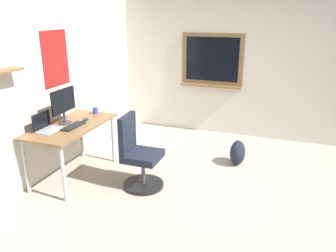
{
  "coord_description": "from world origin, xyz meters",
  "views": [
    {
      "loc": [
        -3.46,
        -0.59,
        2.16
      ],
      "look_at": [
        0.1,
        0.71,
        0.85
      ],
      "focal_mm": 35.79,
      "sensor_mm": 36.0,
      "label": 1
    }
  ],
  "objects_px": {
    "laptop": "(46,126)",
    "monitor_primary": "(63,103)",
    "coffee_mug": "(95,110)",
    "keyboard": "(73,126)",
    "office_chair": "(138,157)",
    "computer_mouse": "(85,119)",
    "desk": "(71,130)",
    "backpack": "(237,153)"
  },
  "relations": [
    {
      "from": "keyboard",
      "to": "backpack",
      "type": "relative_size",
      "value": 1.0
    },
    {
      "from": "desk",
      "to": "keyboard",
      "type": "xyz_separation_m",
      "value": [
        -0.07,
        -0.08,
        0.09
      ]
    },
    {
      "from": "backpack",
      "to": "computer_mouse",
      "type": "bearing_deg",
      "value": 115.13
    },
    {
      "from": "coffee_mug",
      "to": "backpack",
      "type": "distance_m",
      "value": 2.16
    },
    {
      "from": "keyboard",
      "to": "coffee_mug",
      "type": "distance_m",
      "value": 0.62
    },
    {
      "from": "laptop",
      "to": "monitor_primary",
      "type": "xyz_separation_m",
      "value": [
        0.33,
        -0.05,
        0.22
      ]
    },
    {
      "from": "coffee_mug",
      "to": "backpack",
      "type": "bearing_deg",
      "value": -73.89
    },
    {
      "from": "laptop",
      "to": "monitor_primary",
      "type": "relative_size",
      "value": 0.67
    },
    {
      "from": "coffee_mug",
      "to": "monitor_primary",
      "type": "bearing_deg",
      "value": 164.68
    },
    {
      "from": "keyboard",
      "to": "computer_mouse",
      "type": "xyz_separation_m",
      "value": [
        0.28,
        -0.0,
        0.01
      ]
    },
    {
      "from": "keyboard",
      "to": "coffee_mug",
      "type": "height_order",
      "value": "coffee_mug"
    },
    {
      "from": "computer_mouse",
      "to": "backpack",
      "type": "relative_size",
      "value": 0.28
    },
    {
      "from": "office_chair",
      "to": "keyboard",
      "type": "relative_size",
      "value": 2.57
    },
    {
      "from": "keyboard",
      "to": "laptop",
      "type": "bearing_deg",
      "value": 133.48
    },
    {
      "from": "monitor_primary",
      "to": "computer_mouse",
      "type": "relative_size",
      "value": 4.46
    },
    {
      "from": "office_chair",
      "to": "laptop",
      "type": "bearing_deg",
      "value": 107.47
    },
    {
      "from": "laptop",
      "to": "keyboard",
      "type": "bearing_deg",
      "value": -46.52
    },
    {
      "from": "monitor_primary",
      "to": "computer_mouse",
      "type": "distance_m",
      "value": 0.37
    },
    {
      "from": "desk",
      "to": "monitor_primary",
      "type": "bearing_deg",
      "value": 73.29
    },
    {
      "from": "coffee_mug",
      "to": "laptop",
      "type": "bearing_deg",
      "value": 167.3
    },
    {
      "from": "keyboard",
      "to": "monitor_primary",
      "type": "bearing_deg",
      "value": 63.05
    },
    {
      "from": "backpack",
      "to": "office_chair",
      "type": "bearing_deg",
      "value": 134.55
    },
    {
      "from": "keyboard",
      "to": "coffee_mug",
      "type": "bearing_deg",
      "value": 4.64
    },
    {
      "from": "desk",
      "to": "monitor_primary",
      "type": "relative_size",
      "value": 2.81
    },
    {
      "from": "monitor_primary",
      "to": "keyboard",
      "type": "relative_size",
      "value": 1.25
    },
    {
      "from": "monitor_primary",
      "to": "backpack",
      "type": "relative_size",
      "value": 1.26
    },
    {
      "from": "computer_mouse",
      "to": "coffee_mug",
      "type": "height_order",
      "value": "coffee_mug"
    },
    {
      "from": "desk",
      "to": "laptop",
      "type": "xyz_separation_m",
      "value": [
        -0.29,
        0.16,
        0.13
      ]
    },
    {
      "from": "desk",
      "to": "keyboard",
      "type": "bearing_deg",
      "value": -127.9
    },
    {
      "from": "desk",
      "to": "keyboard",
      "type": "relative_size",
      "value": 3.52
    },
    {
      "from": "desk",
      "to": "office_chair",
      "type": "xyz_separation_m",
      "value": [
        0.05,
        -0.94,
        -0.26
      ]
    },
    {
      "from": "monitor_primary",
      "to": "coffee_mug",
      "type": "distance_m",
      "value": 0.58
    },
    {
      "from": "keyboard",
      "to": "computer_mouse",
      "type": "distance_m",
      "value": 0.28
    },
    {
      "from": "office_chair",
      "to": "laptop",
      "type": "height_order",
      "value": "laptop"
    },
    {
      "from": "desk",
      "to": "coffee_mug",
      "type": "bearing_deg",
      "value": -3.49
    },
    {
      "from": "monitor_primary",
      "to": "desk",
      "type": "bearing_deg",
      "value": -106.71
    },
    {
      "from": "monitor_primary",
      "to": "coffee_mug",
      "type": "relative_size",
      "value": 5.04
    },
    {
      "from": "desk",
      "to": "computer_mouse",
      "type": "xyz_separation_m",
      "value": [
        0.21,
        -0.08,
        0.09
      ]
    },
    {
      "from": "keyboard",
      "to": "backpack",
      "type": "bearing_deg",
      "value": -58.5
    },
    {
      "from": "computer_mouse",
      "to": "desk",
      "type": "bearing_deg",
      "value": 158.73
    },
    {
      "from": "desk",
      "to": "coffee_mug",
      "type": "height_order",
      "value": "coffee_mug"
    },
    {
      "from": "monitor_primary",
      "to": "backpack",
      "type": "xyz_separation_m",
      "value": [
        1.1,
        -2.14,
        -0.83
      ]
    }
  ]
}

